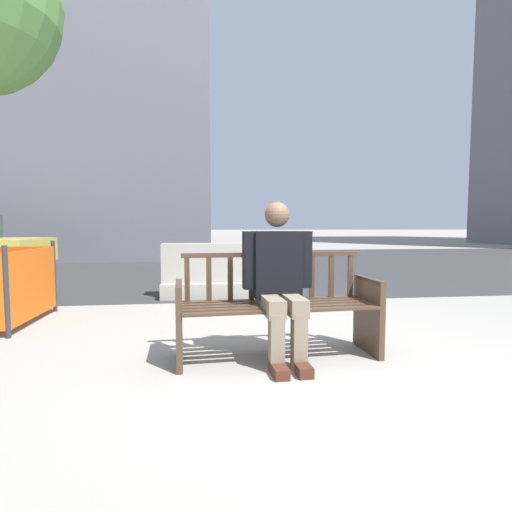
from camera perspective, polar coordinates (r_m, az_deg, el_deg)
ground_plane at (r=3.35m, az=6.41°, el=-15.17°), size 200.00×200.00×0.00m
street_asphalt at (r=11.84m, az=-3.48°, el=-1.02°), size 120.00×12.00×0.01m
street_bench at (r=3.42m, az=3.07°, el=-7.80°), size 1.72×0.63×0.88m
seated_person at (r=3.32m, az=3.32°, el=-3.05°), size 0.59×0.74×1.31m
jersey_barrier_centre at (r=6.33m, az=-4.21°, el=-2.69°), size 2.02×0.73×0.84m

